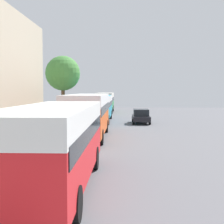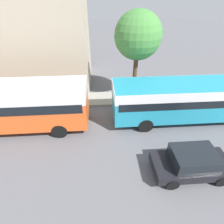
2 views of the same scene
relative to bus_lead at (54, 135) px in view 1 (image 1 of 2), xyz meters
name	(u,v)px [view 1 (image 1 of 2)]	position (x,y,z in m)	size (l,w,h in m)	color
bus_lead	(54,135)	(0.00, 0.00, 0.00)	(2.65, 9.08, 2.95)	red
bus_following	(88,110)	(-0.16, 11.86, 0.14)	(2.63, 9.51, 3.19)	#EA5B23
bus_third_in_line	(99,105)	(-0.32, 23.77, -0.04)	(2.64, 10.90, 2.88)	teal
bus_rear	(105,100)	(-0.44, 37.72, 0.07)	(2.50, 9.10, 3.07)	#2D8447
car_crossing	(141,116)	(4.28, 21.95, -1.15)	(1.85, 3.92, 1.50)	black
street_tree	(63,74)	(-3.65, 20.39, 3.23)	(3.47, 3.47, 6.77)	brown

